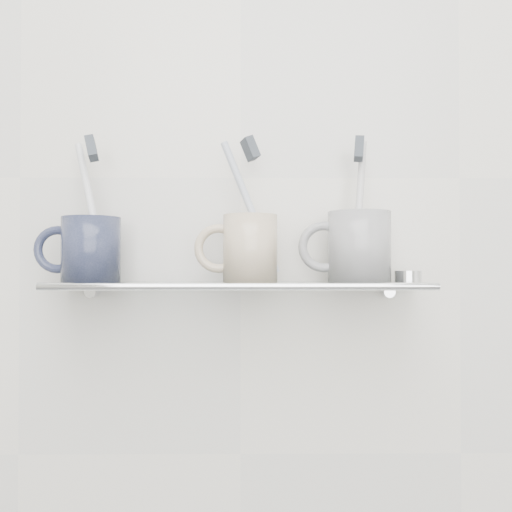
{
  "coord_description": "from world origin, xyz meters",
  "views": [
    {
      "loc": [
        0.01,
        0.27,
        1.12
      ],
      "look_at": [
        0.02,
        1.04,
        1.14
      ],
      "focal_mm": 40.0,
      "sensor_mm": 36.0,
      "label": 1
    }
  ],
  "objects_px": {
    "mug_left": "(91,250)",
    "mug_right": "(359,247)",
    "shelf_glass": "(240,285)",
    "mug_center": "(250,248)"
  },
  "relations": [
    {
      "from": "mug_left",
      "to": "mug_right",
      "type": "relative_size",
      "value": 0.92
    },
    {
      "from": "mug_right",
      "to": "shelf_glass",
      "type": "bearing_deg",
      "value": 171.71
    },
    {
      "from": "mug_left",
      "to": "mug_right",
      "type": "xyz_separation_m",
      "value": [
        0.36,
        0.0,
        0.0
      ]
    },
    {
      "from": "shelf_glass",
      "to": "mug_center",
      "type": "bearing_deg",
      "value": 19.52
    },
    {
      "from": "mug_left",
      "to": "mug_center",
      "type": "relative_size",
      "value": 0.96
    },
    {
      "from": "mug_left",
      "to": "mug_right",
      "type": "bearing_deg",
      "value": -16.43
    },
    {
      "from": "mug_left",
      "to": "mug_center",
      "type": "xyz_separation_m",
      "value": [
        0.21,
        0.0,
        0.0
      ]
    },
    {
      "from": "mug_right",
      "to": "mug_center",
      "type": "bearing_deg",
      "value": 169.94
    },
    {
      "from": "shelf_glass",
      "to": "mug_left",
      "type": "height_order",
      "value": "mug_left"
    },
    {
      "from": "shelf_glass",
      "to": "mug_right",
      "type": "xyz_separation_m",
      "value": [
        0.16,
        0.0,
        0.05
      ]
    }
  ]
}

